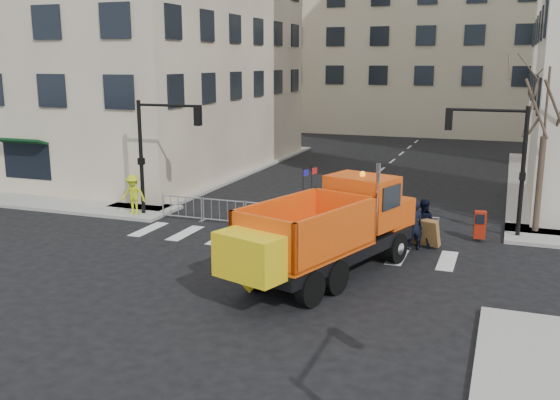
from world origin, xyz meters
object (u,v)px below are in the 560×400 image
(cop_a, at_px, (414,225))
(cop_c, at_px, (400,231))
(cop_b, at_px, (423,223))
(plow_truck, at_px, (327,229))
(worker, at_px, (133,194))
(newspaper_box, at_px, (480,225))

(cop_a, bearing_deg, cop_c, 23.54)
(cop_a, xyz_separation_m, cop_b, (0.27, 0.55, -0.02))
(plow_truck, height_order, cop_b, plow_truck)
(cop_a, distance_m, cop_b, 0.61)
(cop_a, xyz_separation_m, worker, (-13.02, 0.73, 0.10))
(worker, bearing_deg, cop_c, -12.58)
(cop_a, bearing_deg, cop_b, -143.04)
(cop_a, height_order, cop_c, cop_a)
(plow_truck, height_order, cop_a, plow_truck)
(plow_truck, height_order, newspaper_box, plow_truck)
(cop_a, bearing_deg, newspaper_box, -165.20)
(cop_a, distance_m, worker, 13.04)
(cop_a, distance_m, cop_c, 0.69)
(cop_c, bearing_deg, cop_b, 177.96)
(cop_a, bearing_deg, plow_truck, 34.89)
(cop_a, bearing_deg, worker, -30.11)
(plow_truck, xyz_separation_m, cop_b, (2.52, 4.74, -0.74))
(plow_truck, distance_m, cop_b, 5.42)
(cop_b, distance_m, newspaper_box, 2.59)
(cop_b, bearing_deg, cop_a, 67.72)
(newspaper_box, bearing_deg, plow_truck, -132.77)
(cop_b, bearing_deg, newspaper_box, -139.54)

